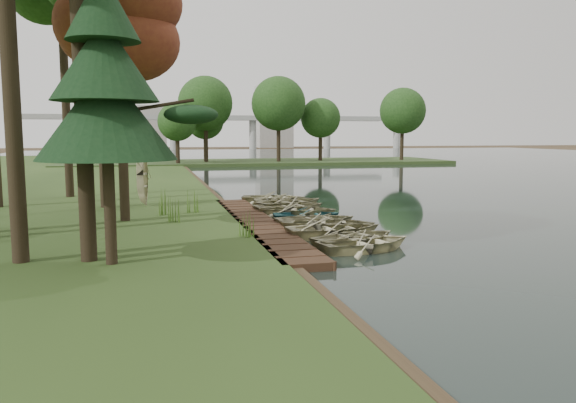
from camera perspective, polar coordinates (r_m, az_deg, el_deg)
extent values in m
plane|color=#3D2F1D|center=(23.99, 0.60, -2.59)|extent=(300.00, 300.00, 0.00)
cube|color=black|center=(56.10, 26.02, 2.17)|extent=(130.00, 200.00, 0.05)
cube|color=#352214|center=(23.62, -3.16, -2.38)|extent=(1.60, 16.00, 0.30)
cube|color=#2E431D|center=(74.32, -3.06, 4.00)|extent=(50.00, 14.00, 0.45)
cylinder|color=black|center=(73.53, -21.32, 5.55)|extent=(0.50, 0.50, 4.80)
sphere|color=#224517|center=(73.57, -21.44, 8.36)|extent=(5.60, 5.60, 5.60)
cylinder|color=black|center=(72.98, -16.10, 5.75)|extent=(0.50, 0.50, 4.80)
sphere|color=#224517|center=(73.01, -16.20, 8.57)|extent=(5.60, 5.60, 5.60)
cylinder|color=black|center=(73.03, -10.84, 5.89)|extent=(0.50, 0.50, 4.80)
sphere|color=#224517|center=(73.06, -10.91, 8.72)|extent=(5.60, 5.60, 5.60)
cylinder|color=black|center=(73.69, -5.63, 5.99)|extent=(0.50, 0.50, 4.80)
sphere|color=#224517|center=(73.72, -5.66, 8.79)|extent=(5.60, 5.60, 5.60)
cylinder|color=black|center=(74.94, -0.55, 6.04)|extent=(0.50, 0.50, 4.80)
sphere|color=#224517|center=(74.97, -0.56, 8.79)|extent=(5.60, 5.60, 5.60)
cylinder|color=black|center=(76.74, 4.32, 6.04)|extent=(0.50, 0.50, 4.80)
sphere|color=#224517|center=(76.78, 4.35, 8.72)|extent=(5.60, 5.60, 5.60)
cylinder|color=black|center=(79.08, 8.94, 6.00)|extent=(0.50, 0.50, 4.80)
sphere|color=#224517|center=(79.11, 8.99, 8.60)|extent=(5.60, 5.60, 5.60)
cube|color=#A5A5A0|center=(143.86, -7.58, 8.43)|extent=(90.00, 4.00, 1.20)
cylinder|color=#A5A5A0|center=(143.61, -19.62, 6.50)|extent=(1.80, 1.80, 8.00)
cylinder|color=#A5A5A0|center=(143.04, -11.57, 6.76)|extent=(1.80, 1.80, 8.00)
cylinder|color=#A5A5A0|center=(145.25, -3.60, 6.88)|extent=(1.80, 1.80, 8.00)
cylinder|color=#A5A5A0|center=(150.11, 3.98, 6.88)|extent=(1.80, 1.80, 8.00)
cylinder|color=#A5A5A0|center=(157.38, 10.98, 6.77)|extent=(1.80, 1.80, 8.00)
cube|color=#A5A5A0|center=(166.90, -1.44, 8.61)|extent=(10.00, 8.00, 18.00)
cube|color=#A5A5A0|center=(167.93, -13.66, 7.38)|extent=(8.00, 8.00, 12.00)
imported|color=tan|center=(19.04, 7.93, -3.91)|extent=(3.86, 3.11, 0.71)
imported|color=tan|center=(19.89, 6.96, -3.43)|extent=(4.06, 3.49, 0.71)
imported|color=tan|center=(21.41, 4.79, -2.57)|extent=(3.93, 2.94, 0.78)
imported|color=tan|center=(22.62, 4.14, -2.07)|extent=(4.45, 3.86, 0.77)
imported|color=tan|center=(23.82, 2.87, -1.66)|extent=(3.62, 2.69, 0.72)
imported|color=#286B71|center=(25.45, 1.93, -1.21)|extent=(3.21, 2.40, 0.63)
imported|color=tan|center=(26.63, 1.01, -0.72)|extent=(4.40, 3.89, 0.76)
imported|color=tan|center=(27.94, 0.19, -0.36)|extent=(4.03, 3.17, 0.76)
imported|color=tan|center=(29.48, 0.30, 0.07)|extent=(4.66, 4.04, 0.81)
imported|color=tan|center=(30.51, -0.17, 0.24)|extent=(3.80, 2.88, 0.74)
imported|color=tan|center=(31.71, -1.45, 0.50)|extent=(4.23, 3.58, 0.75)
imported|color=tan|center=(29.39, -14.33, 0.12)|extent=(3.18, 2.51, 0.60)
cylinder|color=black|center=(17.05, -20.29, 12.73)|extent=(0.46, 0.46, 11.01)
cylinder|color=black|center=(17.60, -26.41, 12.19)|extent=(0.46, 0.46, 10.98)
cylinder|color=black|center=(24.48, -16.52, 7.59)|extent=(0.40, 0.40, 8.14)
ellipsoid|color=#632916|center=(24.89, -16.85, 17.00)|extent=(3.81, 3.81, 3.24)
cylinder|color=black|center=(29.40, -18.46, 10.19)|extent=(0.46, 0.46, 11.05)
cylinder|color=black|center=(35.06, -21.66, 9.76)|extent=(0.47, 0.47, 11.40)
cylinder|color=black|center=(16.41, -17.67, -0.22)|extent=(0.32, 0.32, 3.42)
cone|color=black|center=(16.31, -17.99, 8.60)|extent=(3.80, 3.80, 2.60)
cone|color=black|center=(16.42, -18.18, 13.57)|extent=(2.90, 2.90, 2.25)
cone|color=black|center=(16.65, -18.38, 18.44)|extent=(2.00, 2.00, 1.90)
cone|color=#3F661E|center=(20.11, -4.29, -2.29)|extent=(0.60, 0.60, 0.89)
cone|color=#3F661E|center=(23.80, -11.65, -0.85)|extent=(0.60, 0.60, 1.00)
cone|color=#3F661E|center=(26.01, -12.90, -0.10)|extent=(0.60, 0.60, 1.12)
cone|color=#3F661E|center=(26.53, -9.66, -0.09)|extent=(0.60, 0.60, 0.95)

